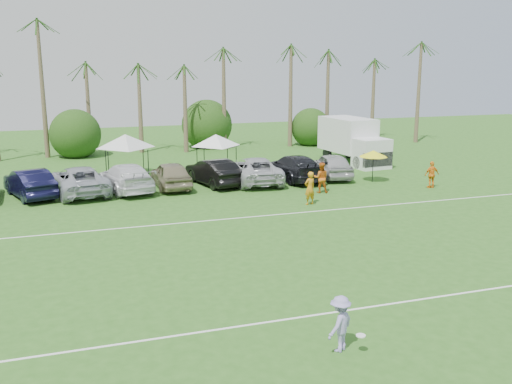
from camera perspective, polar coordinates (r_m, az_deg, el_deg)
name	(u,v)px	position (r m, az deg, el deg)	size (l,w,h in m)	color
ground	(328,346)	(16.94, 7.23, -15.07)	(120.00, 120.00, 0.00)	#2E601D
field_lines	(245,257)	(23.79, -1.12, -6.56)	(80.00, 12.10, 0.01)	white
palm_tree_3	(43,36)	(51.51, -20.55, 14.42)	(2.40, 2.40, 11.90)	brown
palm_tree_4	(95,68)	(51.51, -15.78, 11.86)	(2.40, 2.40, 8.90)	brown
palm_tree_5	(142,57)	(51.87, -11.32, 13.06)	(2.40, 2.40, 9.90)	brown
palm_tree_6	(187,48)	(52.55, -6.90, 14.14)	(2.40, 2.40, 10.90)	brown
palm_tree_7	(230,38)	(53.53, -2.58, 15.10)	(2.40, 2.40, 11.90)	brown
palm_tree_8	(282,67)	(55.07, 2.58, 12.34)	(2.40, 2.40, 8.90)	brown
palm_tree_9	(330,58)	(57.04, 7.41, 13.14)	(2.40, 2.40, 9.90)	brown
palm_tree_10	(376,49)	(59.38, 11.92, 13.79)	(2.40, 2.40, 10.90)	brown
palm_tree_11	(411,41)	(61.50, 15.29, 14.37)	(2.40, 2.40, 11.90)	brown
bush_tree_1	(75,134)	(52.80, -17.64, 5.56)	(4.00, 4.00, 4.00)	brown
bush_tree_2	(208,129)	(54.29, -4.82, 6.30)	(4.00, 4.00, 4.00)	brown
bush_tree_3	(306,125)	(57.44, 4.98, 6.65)	(4.00, 4.00, 4.00)	brown
sideline_player_a	(310,188)	(32.44, 5.40, 0.39)	(0.70, 0.46, 1.91)	orange
sideline_player_b	(321,178)	(35.52, 6.52, 1.43)	(0.92, 0.72, 1.89)	orange
sideline_player_c	(432,175)	(38.36, 17.17, 1.67)	(1.02, 0.42, 1.74)	orange
box_truck	(353,140)	(46.44, 9.70, 5.20)	(3.24, 7.12, 3.56)	white
canopy_tent_left	(125,134)	(41.83, -12.95, 5.65)	(4.22, 4.22, 3.42)	black
canopy_tent_right	(216,134)	(43.18, -4.03, 5.77)	(3.81, 3.81, 3.08)	black
market_umbrella	(373,154)	(39.15, 11.66, 3.78)	(1.94, 1.94, 2.16)	black
frisbee_player	(340,324)	(16.42, 8.41, -12.90)	(1.20, 1.08, 1.62)	#9D92CF
parked_car_1	(30,183)	(36.68, -21.70, 0.82)	(1.82, 5.23, 1.72)	black
parked_car_2	(79,180)	(36.60, -17.28, 1.13)	(2.86, 6.20, 1.72)	#A8ACB5
parked_car_3	(126,177)	(36.75, -12.87, 1.44)	(2.41, 5.94, 1.72)	silver
parked_car_4	(171,175)	(37.09, -8.52, 1.72)	(2.04, 5.06, 1.72)	gray
parked_car_5	(213,172)	(37.69, -4.28, 2.00)	(1.82, 5.23, 1.72)	black
parked_car_6	(255,170)	(38.33, -0.12, 2.22)	(2.86, 6.20, 1.72)	#B8BABE
parked_car_7	(294,168)	(39.30, 3.80, 2.46)	(2.41, 5.94, 1.72)	black
parked_car_8	(332,165)	(40.37, 7.58, 2.65)	(2.04, 5.06, 1.72)	#B3B3B3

